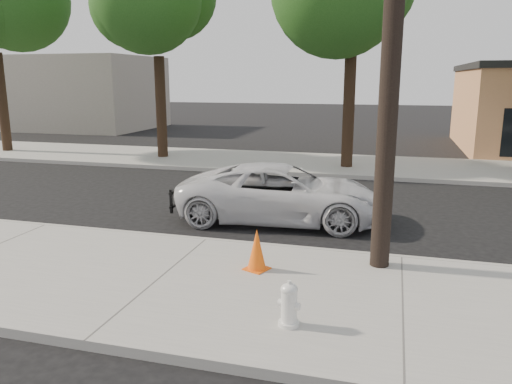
% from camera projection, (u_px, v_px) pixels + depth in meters
% --- Properties ---
extents(ground, '(120.00, 120.00, 0.00)m').
position_uv_depth(ground, '(236.00, 219.00, 12.62)').
color(ground, black).
rests_on(ground, ground).
extents(near_sidewalk, '(90.00, 4.40, 0.15)m').
position_uv_depth(near_sidewalk, '(160.00, 281.00, 8.56)').
color(near_sidewalk, gray).
rests_on(near_sidewalk, ground).
extents(far_sidewalk, '(90.00, 5.00, 0.15)m').
position_uv_depth(far_sidewalk, '(299.00, 163.00, 20.58)').
color(far_sidewalk, gray).
rests_on(far_sidewalk, ground).
extents(curb_near, '(90.00, 0.12, 0.16)m').
position_uv_depth(curb_near, '(206.00, 242.00, 10.63)').
color(curb_near, '#9E9B93').
rests_on(curb_near, ground).
extents(building_far, '(14.00, 8.00, 5.00)m').
position_uv_depth(building_far, '(57.00, 93.00, 36.07)').
color(building_far, gray).
rests_on(building_far, ground).
extents(utility_pole, '(1.40, 0.34, 9.00)m').
position_uv_depth(utility_pole, '(394.00, 1.00, 8.10)').
color(utility_pole, black).
rests_on(utility_pole, near_sidewalk).
extents(tree_b, '(4.34, 4.20, 8.45)m').
position_uv_depth(tree_b, '(160.00, 12.00, 20.34)').
color(tree_b, black).
rests_on(tree_b, far_sidewalk).
extents(police_cruiser, '(5.26, 2.76, 1.41)m').
position_uv_depth(police_cruiser, '(282.00, 193.00, 12.32)').
color(police_cruiser, silver).
rests_on(police_cruiser, ground).
extents(fire_hydrant, '(0.33, 0.30, 0.61)m').
position_uv_depth(fire_hydrant, '(289.00, 305.00, 6.82)').
color(fire_hydrant, silver).
rests_on(fire_hydrant, near_sidewalk).
extents(traffic_cone, '(0.50, 0.50, 0.75)m').
position_uv_depth(traffic_cone, '(257.00, 250.00, 8.82)').
color(traffic_cone, '#FF5D0D').
rests_on(traffic_cone, near_sidewalk).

